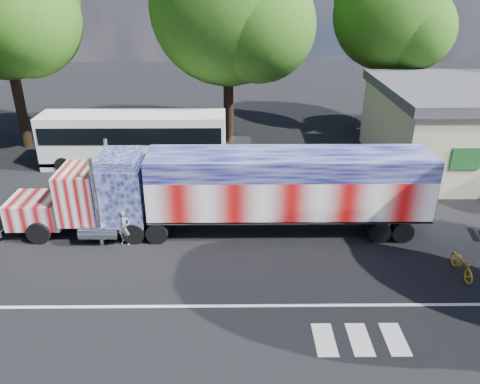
{
  "coord_description": "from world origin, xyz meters",
  "views": [
    {
      "loc": [
        -0.19,
        -17.01,
        11.29
      ],
      "look_at": [
        0.0,
        3.0,
        1.9
      ],
      "focal_mm": 35.0,
      "sensor_mm": 36.0,
      "label": 1
    }
  ],
  "objects_px": {
    "woman": "(124,227)",
    "bicycle": "(462,264)",
    "coach_bus": "(134,139)",
    "semi_truck": "(236,189)",
    "tree_n_mid": "(230,7)",
    "tree_ne_a": "(391,14)",
    "tree_nw_a": "(1,1)"
  },
  "relations": [
    {
      "from": "semi_truck",
      "to": "woman",
      "type": "xyz_separation_m",
      "value": [
        -5.05,
        -1.18,
        -1.32
      ]
    },
    {
      "from": "bicycle",
      "to": "tree_nw_a",
      "type": "bearing_deg",
      "value": 145.52
    },
    {
      "from": "tree_n_mid",
      "to": "woman",
      "type": "bearing_deg",
      "value": -108.15
    },
    {
      "from": "bicycle",
      "to": "tree_n_mid",
      "type": "distance_m",
      "value": 21.38
    },
    {
      "from": "coach_bus",
      "to": "tree_nw_a",
      "type": "bearing_deg",
      "value": 156.51
    },
    {
      "from": "tree_ne_a",
      "to": "tree_nw_a",
      "type": "xyz_separation_m",
      "value": [
        -26.05,
        -3.87,
        1.1
      ]
    },
    {
      "from": "tree_nw_a",
      "to": "tree_ne_a",
      "type": "bearing_deg",
      "value": 8.45
    },
    {
      "from": "semi_truck",
      "to": "bicycle",
      "type": "xyz_separation_m",
      "value": [
        9.28,
        -3.73,
        -1.69
      ]
    },
    {
      "from": "woman",
      "to": "bicycle",
      "type": "distance_m",
      "value": 14.56
    },
    {
      "from": "bicycle",
      "to": "woman",
      "type": "bearing_deg",
      "value": 169.08
    },
    {
      "from": "tree_nw_a",
      "to": "tree_n_mid",
      "type": "distance_m",
      "value": 14.49
    },
    {
      "from": "woman",
      "to": "bicycle",
      "type": "xyz_separation_m",
      "value": [
        14.33,
        -2.55,
        -0.36
      ]
    },
    {
      "from": "woman",
      "to": "bicycle",
      "type": "relative_size",
      "value": 0.91
    },
    {
      "from": "coach_bus",
      "to": "bicycle",
      "type": "relative_size",
      "value": 6.12
    },
    {
      "from": "semi_truck",
      "to": "bicycle",
      "type": "distance_m",
      "value": 10.14
    },
    {
      "from": "tree_ne_a",
      "to": "bicycle",
      "type": "bearing_deg",
      "value": -95.74
    },
    {
      "from": "woman",
      "to": "tree_ne_a",
      "type": "distance_m",
      "value": 25.03
    },
    {
      "from": "coach_bus",
      "to": "bicycle",
      "type": "height_order",
      "value": "coach_bus"
    },
    {
      "from": "coach_bus",
      "to": "bicycle",
      "type": "distance_m",
      "value": 20.04
    },
    {
      "from": "bicycle",
      "to": "tree_ne_a",
      "type": "distance_m",
      "value": 21.55
    },
    {
      "from": "semi_truck",
      "to": "coach_bus",
      "type": "distance_m",
      "value": 10.79
    },
    {
      "from": "semi_truck",
      "to": "tree_nw_a",
      "type": "distance_m",
      "value": 20.62
    },
    {
      "from": "woman",
      "to": "tree_ne_a",
      "type": "relative_size",
      "value": 0.14
    },
    {
      "from": "tree_ne_a",
      "to": "tree_n_mid",
      "type": "relative_size",
      "value": 0.88
    },
    {
      "from": "coach_bus",
      "to": "tree_n_mid",
      "type": "bearing_deg",
      "value": 37.01
    },
    {
      "from": "coach_bus",
      "to": "tree_nw_a",
      "type": "relative_size",
      "value": 0.79
    },
    {
      "from": "tree_ne_a",
      "to": "tree_nw_a",
      "type": "height_order",
      "value": "tree_nw_a"
    },
    {
      "from": "woman",
      "to": "semi_truck",
      "type": "bearing_deg",
      "value": 27.66
    },
    {
      "from": "coach_bus",
      "to": "tree_n_mid",
      "type": "distance_m",
      "value": 10.72
    },
    {
      "from": "woman",
      "to": "tree_nw_a",
      "type": "distance_m",
      "value": 18.8
    },
    {
      "from": "tree_nw_a",
      "to": "coach_bus",
      "type": "bearing_deg",
      "value": -23.49
    },
    {
      "from": "tree_n_mid",
      "to": "tree_ne_a",
      "type": "bearing_deg",
      "value": 13.98
    }
  ]
}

